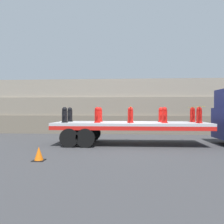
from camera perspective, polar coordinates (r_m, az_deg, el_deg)
ground_plane at (r=11.94m, az=4.80°, el=-8.41°), size 120.00×120.00×0.00m
rock_cliff at (r=18.45m, az=4.41°, el=1.42°), size 60.00×3.30×4.32m
flatbed_trailer at (r=11.84m, az=1.50°, el=-3.88°), size 8.10×2.60×1.19m
fire_hydrant_black_near_0 at (r=11.70m, az=-12.29°, el=-0.78°), size 0.34×0.49×0.82m
fire_hydrant_black_far_0 at (r=12.76m, az=-10.93°, el=-0.68°), size 0.34×0.49×0.82m
fire_hydrant_red_near_1 at (r=11.35m, az=-3.88°, el=-0.81°), size 0.34×0.49×0.82m
fire_hydrant_red_far_1 at (r=12.44m, az=-3.22°, el=-0.70°), size 0.34×0.49×0.82m
fire_hydrant_red_near_2 at (r=11.25m, az=4.86°, el=-0.82°), size 0.34×0.49×0.82m
fire_hydrant_red_far_2 at (r=12.35m, az=4.75°, el=-0.71°), size 0.34×0.49×0.82m
fire_hydrant_red_near_3 at (r=11.42m, az=13.55°, el=-0.81°), size 0.34×0.49×0.82m
fire_hydrant_red_far_3 at (r=12.50m, az=12.69°, el=-0.71°), size 0.34×0.49×0.82m
fire_hydrant_red_near_4 at (r=11.83m, az=21.80°, el=-0.78°), size 0.34×0.49×0.82m
fire_hydrant_red_far_4 at (r=12.88m, az=20.29°, el=-0.69°), size 0.34×0.49×0.82m
cargo_strap_rear at (r=11.80m, az=4.80°, el=1.32°), size 0.05×2.70×0.01m
cargo_strap_middle at (r=12.36m, az=21.02°, el=1.25°), size 0.05×2.70×0.01m
traffic_cone at (r=8.50m, az=-18.57°, el=-10.33°), size 0.42×0.42×0.51m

